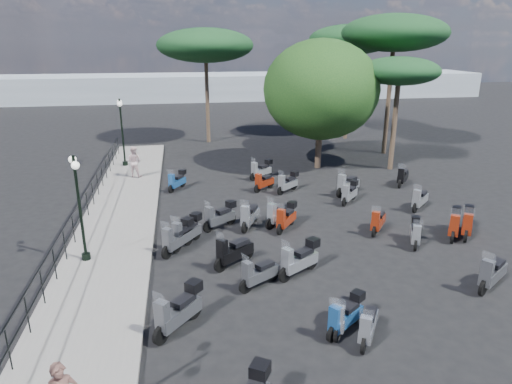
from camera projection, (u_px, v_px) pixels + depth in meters
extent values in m
plane|color=black|center=(297.00, 256.00, 15.94)|extent=(120.00, 120.00, 0.00)
cube|color=slate|center=(115.00, 232.00, 17.70)|extent=(3.00, 30.00, 0.15)
cylinder|color=black|center=(8.00, 349.00, 10.08)|extent=(0.04, 0.04, 1.10)
cylinder|color=black|center=(27.00, 314.00, 11.36)|extent=(0.04, 0.04, 1.10)
cylinder|color=black|center=(42.00, 286.00, 12.64)|extent=(0.04, 0.04, 1.10)
cylinder|color=black|center=(55.00, 263.00, 13.92)|extent=(0.04, 0.04, 1.10)
cylinder|color=black|center=(65.00, 244.00, 15.20)|extent=(0.04, 0.04, 1.10)
cylinder|color=black|center=(73.00, 228.00, 16.47)|extent=(0.04, 0.04, 1.10)
cylinder|color=black|center=(81.00, 215.00, 17.75)|extent=(0.04, 0.04, 1.10)
cylinder|color=black|center=(87.00, 203.00, 19.03)|extent=(0.04, 0.04, 1.10)
cylinder|color=black|center=(93.00, 193.00, 20.31)|extent=(0.04, 0.04, 1.10)
cylinder|color=black|center=(98.00, 184.00, 21.59)|extent=(0.04, 0.04, 1.10)
cylinder|color=black|center=(102.00, 175.00, 22.87)|extent=(0.04, 0.04, 1.10)
cylinder|color=black|center=(106.00, 168.00, 24.15)|extent=(0.04, 0.04, 1.10)
cylinder|color=black|center=(109.00, 162.00, 25.43)|extent=(0.04, 0.04, 1.10)
cylinder|color=black|center=(113.00, 156.00, 26.71)|extent=(0.04, 0.04, 1.10)
cylinder|color=black|center=(115.00, 150.00, 27.99)|extent=(0.04, 0.04, 1.10)
cylinder|color=black|center=(118.00, 146.00, 29.27)|extent=(0.04, 0.04, 1.10)
cube|color=black|center=(75.00, 208.00, 16.95)|extent=(0.04, 26.00, 0.04)
cube|color=black|center=(77.00, 221.00, 17.11)|extent=(0.04, 26.00, 0.04)
cylinder|color=black|center=(86.00, 256.00, 15.34)|extent=(0.29, 0.29, 0.22)
cylinder|color=black|center=(80.00, 209.00, 14.80)|extent=(0.10, 0.10, 3.60)
cylinder|color=black|center=(73.00, 159.00, 14.27)|extent=(0.28, 0.79, 0.04)
sphere|color=white|center=(72.00, 159.00, 14.64)|extent=(0.25, 0.25, 0.25)
sphere|color=white|center=(75.00, 165.00, 13.95)|extent=(0.25, 0.25, 0.25)
cylinder|color=black|center=(125.00, 163.00, 26.79)|extent=(0.31, 0.31, 0.23)
cylinder|color=black|center=(122.00, 133.00, 26.21)|extent=(0.11, 0.11, 3.87)
cylinder|color=black|center=(119.00, 101.00, 25.64)|extent=(0.15, 0.87, 0.04)
sphere|color=white|center=(119.00, 102.00, 26.07)|extent=(0.27, 0.27, 0.27)
sphere|color=white|center=(120.00, 104.00, 25.28)|extent=(0.27, 0.27, 0.27)
imported|color=#C4A6A8|center=(134.00, 162.00, 24.34)|extent=(0.97, 0.87, 1.66)
cylinder|color=black|center=(161.00, 335.00, 11.27)|extent=(0.43, 0.47, 0.52)
cylinder|color=black|center=(194.00, 309.00, 12.33)|extent=(0.43, 0.47, 0.52)
cube|color=#434549|center=(179.00, 314.00, 11.78)|extent=(1.21, 1.32, 0.37)
cube|color=black|center=(183.00, 300.00, 11.83)|extent=(0.68, 0.71, 0.15)
cube|color=#434549|center=(162.00, 315.00, 11.18)|extent=(0.41, 0.40, 0.77)
plane|color=white|center=(159.00, 299.00, 10.97)|extent=(0.37, 0.34, 0.41)
cube|color=black|center=(194.00, 286.00, 12.12)|extent=(0.51, 0.51, 0.28)
cylinder|color=black|center=(220.00, 265.00, 14.78)|extent=(0.47, 0.40, 0.51)
cylinder|color=black|center=(248.00, 252.00, 15.66)|extent=(0.47, 0.40, 0.51)
cube|color=black|center=(236.00, 252.00, 15.19)|extent=(1.32, 1.13, 0.36)
cube|color=black|center=(239.00, 243.00, 15.22)|extent=(0.70, 0.64, 0.15)
cube|color=black|center=(222.00, 250.00, 14.68)|extent=(0.38, 0.40, 0.75)
plane|color=white|center=(220.00, 237.00, 14.48)|extent=(0.31, 0.37, 0.40)
cylinder|color=black|center=(167.00, 252.00, 15.66)|extent=(0.38, 0.46, 0.50)
cylinder|color=black|center=(188.00, 239.00, 16.72)|extent=(0.38, 0.46, 0.50)
cube|color=#434549|center=(178.00, 240.00, 16.18)|extent=(1.09, 1.30, 0.35)
cube|color=black|center=(181.00, 230.00, 16.23)|extent=(0.62, 0.69, 0.15)
cube|color=#434549|center=(167.00, 238.00, 15.58)|extent=(0.39, 0.37, 0.73)
plane|color=white|center=(165.00, 226.00, 15.38)|extent=(0.37, 0.30, 0.39)
cube|color=black|center=(187.00, 222.00, 16.52)|extent=(0.48, 0.48, 0.27)
cylinder|color=black|center=(245.00, 227.00, 17.75)|extent=(0.32, 0.49, 0.50)
cylinder|color=black|center=(255.00, 216.00, 18.87)|extent=(0.32, 0.49, 0.50)
cube|color=#B2B7BE|center=(250.00, 217.00, 18.30)|extent=(0.94, 1.35, 0.35)
cube|color=black|center=(252.00, 208.00, 18.36)|extent=(0.56, 0.69, 0.14)
cube|color=#B2B7BE|center=(245.00, 215.00, 17.67)|extent=(0.38, 0.35, 0.72)
plane|color=white|center=(245.00, 204.00, 17.47)|extent=(0.38, 0.26, 0.38)
cylinder|color=black|center=(171.00, 189.00, 22.39)|extent=(0.31, 0.41, 0.43)
cylinder|color=black|center=(183.00, 183.00, 23.33)|extent=(0.31, 0.41, 0.43)
cube|color=navy|center=(177.00, 182.00, 22.85)|extent=(0.88, 1.15, 0.30)
cube|color=black|center=(179.00, 177.00, 22.90)|extent=(0.51, 0.60, 0.13)
cube|color=navy|center=(172.00, 180.00, 22.32)|extent=(0.33, 0.31, 0.63)
plane|color=white|center=(170.00, 173.00, 22.14)|extent=(0.33, 0.24, 0.33)
cube|color=black|center=(182.00, 172.00, 23.16)|extent=(0.41, 0.41, 0.23)
cube|color=black|center=(260.00, 370.00, 9.05)|extent=(0.49, 0.50, 0.29)
cylinder|color=black|center=(332.00, 334.00, 11.37)|extent=(0.41, 0.34, 0.44)
cylinder|color=black|center=(356.00, 315.00, 12.13)|extent=(0.41, 0.34, 0.44)
cube|color=navy|center=(346.00, 318.00, 11.73)|extent=(1.14, 0.97, 0.31)
cube|color=black|center=(350.00, 307.00, 11.75)|extent=(0.60, 0.55, 0.13)
cube|color=navy|center=(335.00, 318.00, 11.28)|extent=(0.33, 0.34, 0.64)
plane|color=white|center=(335.00, 304.00, 11.11)|extent=(0.27, 0.32, 0.34)
cube|color=black|center=(358.00, 296.00, 11.96)|extent=(0.43, 0.42, 0.24)
cylinder|color=black|center=(245.00, 286.00, 13.54)|extent=(0.44, 0.33, 0.46)
cylinder|color=black|center=(273.00, 274.00, 14.26)|extent=(0.44, 0.33, 0.46)
cube|color=#434549|center=(261.00, 274.00, 13.87)|extent=(1.22, 0.94, 0.32)
cube|color=black|center=(265.00, 265.00, 13.89)|extent=(0.64, 0.55, 0.13)
cube|color=#434549|center=(247.00, 272.00, 13.45)|extent=(0.33, 0.35, 0.67)
plane|color=white|center=(246.00, 260.00, 13.27)|extent=(0.26, 0.35, 0.35)
cylinder|color=black|center=(208.00, 227.00, 17.81)|extent=(0.44, 0.35, 0.47)
cylinder|color=black|center=(231.00, 219.00, 18.60)|extent=(0.44, 0.35, 0.47)
cube|color=#434549|center=(221.00, 218.00, 18.19)|extent=(1.24, 1.02, 0.34)
cube|color=black|center=(224.00, 211.00, 18.21)|extent=(0.66, 0.58, 0.14)
cube|color=#434549|center=(209.00, 215.00, 17.72)|extent=(0.35, 0.37, 0.69)
plane|color=white|center=(208.00, 205.00, 17.54)|extent=(0.28, 0.35, 0.37)
cube|color=black|center=(231.00, 204.00, 18.42)|extent=(0.46, 0.45, 0.26)
cylinder|color=black|center=(280.00, 229.00, 17.60)|extent=(0.35, 0.43, 0.46)
cylinder|color=black|center=(292.00, 219.00, 18.58)|extent=(0.35, 0.43, 0.46)
cube|color=maroon|center=(287.00, 219.00, 18.07)|extent=(1.01, 1.21, 0.33)
cube|color=black|center=(288.00, 212.00, 18.12)|extent=(0.58, 0.64, 0.14)
cube|color=maroon|center=(281.00, 218.00, 17.52)|extent=(0.36, 0.34, 0.68)
plane|color=white|center=(281.00, 208.00, 17.33)|extent=(0.34, 0.28, 0.36)
cube|color=black|center=(292.00, 205.00, 18.40)|extent=(0.44, 0.45, 0.25)
cylinder|color=black|center=(253.00, 177.00, 24.27)|extent=(0.43, 0.35, 0.46)
cylinder|color=black|center=(268.00, 173.00, 25.04)|extent=(0.43, 0.35, 0.46)
cube|color=#9C9FA4|center=(262.00, 171.00, 24.64)|extent=(1.20, 0.99, 0.33)
cube|color=black|center=(264.00, 166.00, 24.66)|extent=(0.64, 0.57, 0.13)
cube|color=#9C9FA4|center=(254.00, 169.00, 24.18)|extent=(0.34, 0.36, 0.67)
plane|color=white|center=(254.00, 161.00, 24.01)|extent=(0.27, 0.34, 0.36)
cube|color=black|center=(269.00, 162.00, 24.86)|extent=(0.44, 0.44, 0.25)
cylinder|color=black|center=(364.00, 345.00, 10.95)|extent=(0.31, 0.42, 0.44)
cylinder|color=black|center=(371.00, 320.00, 11.91)|extent=(0.31, 0.42, 0.44)
cube|color=#B2B7BE|center=(368.00, 326.00, 11.42)|extent=(0.89, 1.17, 0.31)
cube|color=black|center=(370.00, 314.00, 11.47)|extent=(0.52, 0.61, 0.13)
cube|color=#B2B7BE|center=(365.00, 329.00, 10.88)|extent=(0.34, 0.32, 0.64)
plane|color=white|center=(366.00, 315.00, 10.71)|extent=(0.33, 0.24, 0.34)
cylinder|color=black|center=(285.00, 275.00, 14.16)|extent=(0.48, 0.37, 0.51)
cylinder|color=black|center=(312.00, 262.00, 14.98)|extent=(0.48, 0.37, 0.51)
cube|color=#B2B7BE|center=(300.00, 262.00, 14.54)|extent=(1.35, 1.07, 0.36)
cube|color=black|center=(304.00, 252.00, 14.57)|extent=(0.71, 0.62, 0.15)
cube|color=#B2B7BE|center=(287.00, 260.00, 14.06)|extent=(0.37, 0.40, 0.74)
plane|color=white|center=(286.00, 246.00, 13.86)|extent=(0.29, 0.38, 0.40)
cube|color=black|center=(313.00, 242.00, 14.78)|extent=(0.49, 0.48, 0.28)
cylinder|color=black|center=(270.00, 224.00, 18.08)|extent=(0.46, 0.37, 0.49)
cylinder|color=black|center=(290.00, 216.00, 18.91)|extent=(0.46, 0.37, 0.49)
cube|color=#B2B7BE|center=(281.00, 215.00, 18.47)|extent=(1.28, 1.06, 0.35)
cube|color=black|center=(284.00, 207.00, 18.50)|extent=(0.68, 0.61, 0.14)
cube|color=#B2B7BE|center=(272.00, 212.00, 17.99)|extent=(0.36, 0.38, 0.71)
plane|color=white|center=(271.00, 202.00, 17.80)|extent=(0.29, 0.36, 0.38)
cylinder|color=black|center=(281.00, 191.00, 22.09)|extent=(0.40, 0.36, 0.45)
cylinder|color=black|center=(294.00, 185.00, 22.90)|extent=(0.40, 0.36, 0.45)
cube|color=#9C9FA4|center=(288.00, 184.00, 22.47)|extent=(1.12, 1.02, 0.32)
cube|color=black|center=(290.00, 179.00, 22.50)|extent=(0.60, 0.57, 0.13)
cube|color=#9C9FA4|center=(282.00, 182.00, 22.01)|extent=(0.34, 0.34, 0.65)
plane|color=white|center=(281.00, 174.00, 21.83)|extent=(0.28, 0.32, 0.34)
cube|color=black|center=(295.00, 174.00, 22.72)|extent=(0.43, 0.43, 0.24)
cylinder|color=black|center=(257.00, 189.00, 22.42)|extent=(0.39, 0.36, 0.44)
cylinder|color=black|center=(271.00, 183.00, 23.23)|extent=(0.39, 0.36, 0.44)
cube|color=maroon|center=(265.00, 183.00, 22.80)|extent=(1.09, 1.02, 0.31)
cube|color=black|center=(267.00, 177.00, 22.84)|extent=(0.59, 0.57, 0.13)
cube|color=maroon|center=(258.00, 180.00, 22.34)|extent=(0.33, 0.34, 0.64)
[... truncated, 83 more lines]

